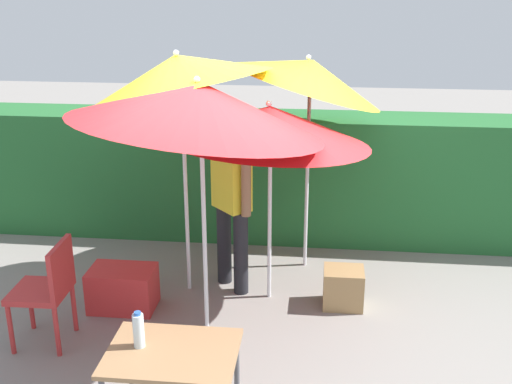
{
  "coord_description": "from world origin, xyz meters",
  "views": [
    {
      "loc": [
        0.55,
        -4.82,
        2.92
      ],
      "look_at": [
        0.0,
        0.3,
        1.1
      ],
      "focal_mm": 43.97,
      "sensor_mm": 36.0,
      "label": 1
    }
  ],
  "objects": [
    {
      "name": "cooler_box",
      "position": [
        -1.2,
        0.1,
        0.19
      ],
      "size": [
        0.59,
        0.38,
        0.39
      ],
      "primitive_type": "cube",
      "color": "red",
      "rests_on": "ground_plane"
    },
    {
      "name": "umbrella_rainbow",
      "position": [
        -0.69,
        0.5,
        2.1
      ],
      "size": [
        1.66,
        1.63,
        2.49
      ],
      "color": "silver",
      "rests_on": "ground_plane"
    },
    {
      "name": "ground_plane",
      "position": [
        0.0,
        0.0,
        0.0
      ],
      "size": [
        24.0,
        24.0,
        0.0
      ],
      "primitive_type": "plane",
      "color": "gray"
    },
    {
      "name": "person_vendor",
      "position": [
        -0.26,
        0.61,
        0.93
      ],
      "size": [
        0.44,
        0.46,
        1.88
      ],
      "color": "black",
      "rests_on": "ground_plane"
    },
    {
      "name": "crate_cardboard",
      "position": [
        0.8,
        0.36,
        0.18
      ],
      "size": [
        0.36,
        0.31,
        0.36
      ],
      "primitive_type": "cube",
      "color": "#9E7A4C",
      "rests_on": "ground_plane"
    },
    {
      "name": "chair_plastic",
      "position": [
        -1.6,
        -0.51,
        0.51
      ],
      "size": [
        0.45,
        0.45,
        0.89
      ],
      "color": "#B72D2D",
      "rests_on": "ground_plane"
    },
    {
      "name": "bottle_water",
      "position": [
        -0.52,
        -1.59,
        0.85
      ],
      "size": [
        0.07,
        0.07,
        0.24
      ],
      "color": "silver",
      "rests_on": "folding_table"
    },
    {
      "name": "umbrella_yellow",
      "position": [
        -0.39,
        -0.15,
        1.95
      ],
      "size": [
        2.04,
        2.02,
        2.32
      ],
      "color": "silver",
      "rests_on": "ground_plane"
    },
    {
      "name": "umbrella_navy",
      "position": [
        0.41,
        1.2,
        1.99
      ],
      "size": [
        1.56,
        1.53,
        2.4
      ],
      "color": "silver",
      "rests_on": "ground_plane"
    },
    {
      "name": "folding_table",
      "position": [
        -0.31,
        -1.62,
        0.64
      ],
      "size": [
        0.8,
        0.6,
        0.73
      ],
      "color": "#4C4C51",
      "rests_on": "ground_plane"
    },
    {
      "name": "umbrella_orange",
      "position": [
        0.1,
        0.46,
        1.67
      ],
      "size": [
        1.81,
        1.8,
        1.92
      ],
      "color": "silver",
      "rests_on": "ground_plane"
    },
    {
      "name": "hedge_row",
      "position": [
        0.0,
        1.95,
        0.71
      ],
      "size": [
        8.0,
        0.7,
        1.42
      ],
      "primitive_type": "cube",
      "color": "#23602D",
      "rests_on": "ground_plane"
    }
  ]
}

